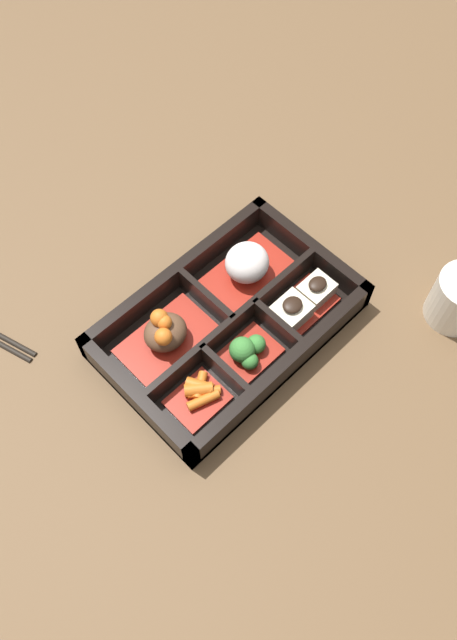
{
  "coord_description": "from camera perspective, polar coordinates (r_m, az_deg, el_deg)",
  "views": [
    {
      "loc": [
        -0.26,
        -0.26,
        0.68
      ],
      "look_at": [
        0.0,
        0.0,
        0.03
      ],
      "focal_mm": 35.0,
      "sensor_mm": 36.0,
      "label": 1
    }
  ],
  "objects": [
    {
      "name": "bowl_tofu",
      "position": [
        0.77,
        6.78,
        1.61
      ],
      "size": [
        0.09,
        0.05,
        0.04
      ],
      "color": "maroon",
      "rests_on": "bento_base"
    },
    {
      "name": "ground_plane",
      "position": [
        0.78,
        -0.0,
        -0.9
      ],
      "size": [
        3.0,
        3.0,
        0.0
      ],
      "primitive_type": "plane",
      "color": "brown"
    },
    {
      "name": "bowl_carrots",
      "position": [
        0.72,
        -2.68,
        -6.78
      ],
      "size": [
        0.06,
        0.05,
        0.02
      ],
      "color": "maroon",
      "rests_on": "bento_base"
    },
    {
      "name": "bento_rim",
      "position": [
        0.76,
        0.11,
        -0.25
      ],
      "size": [
        0.31,
        0.2,
        0.04
      ],
      "color": "black",
      "rests_on": "ground_plane"
    },
    {
      "name": "bento_base",
      "position": [
        0.77,
        -0.0,
        -0.72
      ],
      "size": [
        0.31,
        0.2,
        0.01
      ],
      "color": "black",
      "rests_on": "ground_plane"
    },
    {
      "name": "bowl_greens",
      "position": [
        0.74,
        1.68,
        -2.87
      ],
      "size": [
        0.07,
        0.05,
        0.04
      ],
      "color": "maroon",
      "rests_on": "bento_base"
    },
    {
      "name": "bowl_rice",
      "position": [
        0.79,
        1.69,
        5.02
      ],
      "size": [
        0.12,
        0.07,
        0.05
      ],
      "color": "maroon",
      "rests_on": "bento_base"
    },
    {
      "name": "bowl_stew",
      "position": [
        0.74,
        -5.8,
        -1.24
      ],
      "size": [
        0.12,
        0.07,
        0.06
      ],
      "color": "maroon",
      "rests_on": "bento_base"
    }
  ]
}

